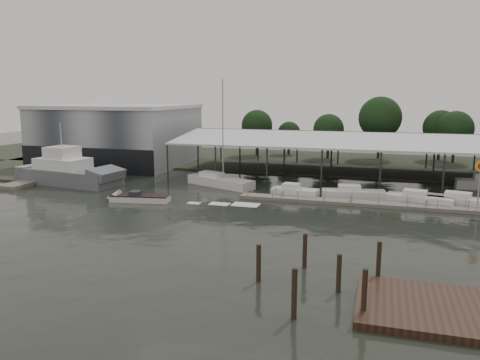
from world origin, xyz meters
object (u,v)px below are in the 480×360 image
(shell_fuel_sign, at_px, (480,176))
(grey_trawler, at_px, (69,173))
(speedboat_underway, at_px, (135,198))
(white_sailboat, at_px, (219,181))

(shell_fuel_sign, distance_m, grey_trawler, 51.68)
(grey_trawler, xyz_separation_m, speedboat_underway, (14.28, -7.08, -1.19))
(shell_fuel_sign, relative_size, speedboat_underway, 0.30)
(shell_fuel_sign, bearing_deg, grey_trawler, 178.61)
(shell_fuel_sign, distance_m, white_sailboat, 31.67)
(white_sailboat, bearing_deg, shell_fuel_sign, 13.04)
(shell_fuel_sign, xyz_separation_m, speedboat_underway, (-37.33, -5.82, -3.53))
(grey_trawler, bearing_deg, shell_fuel_sign, 6.18)
(grey_trawler, height_order, speedboat_underway, grey_trawler)
(grey_trawler, distance_m, speedboat_underway, 15.98)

